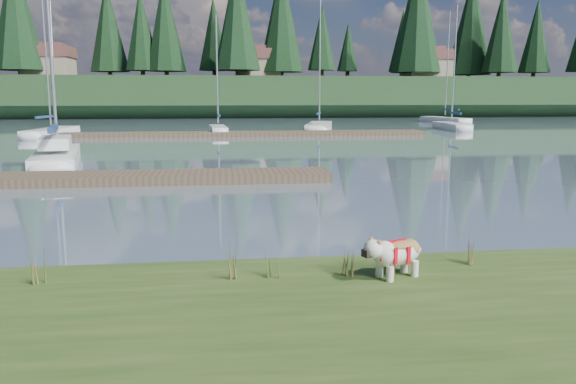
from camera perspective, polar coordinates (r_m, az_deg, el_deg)
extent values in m
plane|color=gray|center=(40.00, -7.50, 5.63)|extent=(200.00, 200.00, 0.00)
cube|color=black|center=(82.89, -7.36, 9.48)|extent=(200.00, 20.00, 5.00)
cylinder|color=silver|center=(7.83, 10.31, -8.14)|extent=(0.11, 0.11, 0.22)
cylinder|color=silver|center=(7.99, 9.27, -7.74)|extent=(0.11, 0.11, 0.22)
cylinder|color=silver|center=(8.11, 12.74, -7.59)|extent=(0.11, 0.11, 0.22)
cylinder|color=silver|center=(8.27, 11.69, -7.21)|extent=(0.11, 0.11, 0.22)
ellipsoid|color=silver|center=(7.99, 11.14, -6.05)|extent=(0.82, 0.63, 0.35)
ellipsoid|color=olive|center=(7.96, 11.16, -5.27)|extent=(0.61, 0.52, 0.12)
ellipsoid|color=silver|center=(7.68, 8.63, -5.75)|extent=(0.34, 0.35, 0.26)
cube|color=black|center=(7.63, 7.96, -6.19)|extent=(0.12, 0.15, 0.10)
cube|color=silver|center=(25.33, -22.40, 3.10)|extent=(3.06, 7.37, 0.70)
ellipsoid|color=silver|center=(28.90, -21.98, 3.87)|extent=(1.93, 2.24, 0.70)
cylinder|color=silver|center=(26.06, -23.21, 16.53)|extent=(0.14, 0.14, 10.90)
cube|color=navy|center=(24.17, -22.76, 5.96)|extent=(0.86, 3.24, 0.20)
cube|color=silver|center=(24.86, -22.57, 4.67)|extent=(1.65, 2.79, 0.45)
cube|color=#4C3D2C|center=(19.56, -19.69, 1.29)|extent=(16.00, 2.00, 0.30)
cube|color=#4C3D2C|center=(40.02, -4.63, 5.90)|extent=(26.00, 2.20, 0.30)
cube|color=silver|center=(42.77, -22.90, 5.51)|extent=(2.34, 6.92, 0.70)
ellipsoid|color=silver|center=(45.92, -21.28, 5.86)|extent=(1.69, 2.01, 0.70)
cylinder|color=silver|center=(42.82, -23.43, 13.38)|extent=(0.12, 0.12, 10.61)
cube|color=navy|center=(41.86, -23.49, 7.02)|extent=(0.52, 2.71, 0.20)
cube|color=silver|center=(42.54, -7.10, 6.18)|extent=(1.44, 5.02, 0.70)
ellipsoid|color=silver|center=(45.01, -7.30, 6.38)|extent=(1.17, 1.42, 0.70)
cylinder|color=silver|center=(42.50, -7.23, 12.23)|extent=(0.12, 0.12, 7.81)
cube|color=navy|center=(41.81, -7.07, 7.74)|extent=(0.32, 1.98, 0.20)
cube|color=silver|center=(46.98, 3.19, 6.58)|extent=(3.58, 8.03, 0.70)
ellipsoid|color=silver|center=(50.88, 3.46, 6.82)|extent=(2.16, 2.48, 0.70)
cylinder|color=silver|center=(47.07, 3.27, 14.63)|extent=(0.12, 0.12, 12.04)
cube|color=navy|center=(45.86, 3.12, 7.98)|extent=(0.93, 3.07, 0.20)
cube|color=silver|center=(49.23, 16.26, 6.35)|extent=(1.70, 6.08, 0.70)
ellipsoid|color=silver|center=(52.06, 15.13, 6.57)|extent=(1.40, 1.71, 0.70)
cylinder|color=silver|center=(49.23, 16.55, 12.42)|extent=(0.12, 0.12, 9.27)
cube|color=navy|center=(48.41, 16.66, 7.68)|extent=(0.33, 2.40, 0.20)
cube|color=silver|center=(61.70, 15.64, 7.00)|extent=(3.00, 7.21, 0.70)
ellipsoid|color=silver|center=(64.63, 13.87, 7.19)|extent=(1.89, 2.19, 0.70)
cylinder|color=silver|center=(61.73, 15.90, 12.41)|extent=(0.12, 0.12, 10.49)
cube|color=navy|center=(60.87, 16.21, 8.06)|extent=(0.77, 2.78, 0.20)
cone|color=#475B23|center=(7.80, -5.78, -6.65)|extent=(0.03, 0.03, 0.60)
cone|color=brown|center=(7.75, -4.95, -7.21)|extent=(0.03, 0.03, 0.48)
cone|color=#475B23|center=(7.82, -5.35, -6.37)|extent=(0.03, 0.03, 0.66)
cone|color=brown|center=(7.80, -4.73, -7.33)|extent=(0.03, 0.03, 0.42)
cone|color=#475B23|center=(7.73, -5.62, -7.03)|extent=(0.03, 0.03, 0.54)
cone|color=#475B23|center=(7.85, -2.05, -7.08)|extent=(0.03, 0.03, 0.45)
cone|color=brown|center=(7.81, -1.19, -7.51)|extent=(0.03, 0.03, 0.36)
cone|color=#475B23|center=(7.88, -1.63, -6.84)|extent=(0.03, 0.03, 0.49)
cone|color=brown|center=(7.86, -1.00, -7.57)|extent=(0.03, 0.03, 0.31)
cone|color=#475B23|center=(7.78, -1.85, -7.40)|extent=(0.03, 0.03, 0.40)
cone|color=#475B23|center=(8.00, 9.84, -6.41)|extent=(0.03, 0.03, 0.58)
cone|color=brown|center=(7.98, 10.73, -6.90)|extent=(0.03, 0.03, 0.46)
cone|color=#475B23|center=(8.04, 10.19, -6.13)|extent=(0.03, 0.03, 0.63)
cone|color=brown|center=(8.04, 10.84, -7.01)|extent=(0.03, 0.03, 0.40)
cone|color=#475B23|center=(7.94, 10.14, -6.76)|extent=(0.03, 0.03, 0.52)
cone|color=#475B23|center=(8.32, -24.30, -6.51)|extent=(0.03, 0.03, 0.58)
cone|color=brown|center=(8.24, -23.68, -7.04)|extent=(0.03, 0.03, 0.46)
cone|color=#475B23|center=(8.33, -23.86, -6.26)|extent=(0.03, 0.03, 0.64)
cone|color=brown|center=(8.28, -23.39, -7.15)|extent=(0.03, 0.03, 0.41)
cone|color=#475B23|center=(8.25, -24.32, -6.85)|extent=(0.03, 0.03, 0.52)
cone|color=#475B23|center=(7.97, 5.55, -7.07)|extent=(0.03, 0.03, 0.39)
cone|color=brown|center=(7.94, 6.44, -7.45)|extent=(0.03, 0.03, 0.31)
cone|color=#475B23|center=(8.00, 5.93, -6.86)|extent=(0.03, 0.03, 0.43)
cone|color=brown|center=(7.99, 6.58, -7.49)|extent=(0.03, 0.03, 0.27)
cone|color=#475B23|center=(7.90, 5.82, -7.37)|extent=(0.03, 0.03, 0.35)
cone|color=#475B23|center=(8.87, 17.26, -5.54)|extent=(0.03, 0.03, 0.45)
cone|color=brown|center=(8.86, 18.08, -5.89)|extent=(0.03, 0.03, 0.36)
cone|color=#475B23|center=(8.91, 17.54, -5.33)|extent=(0.03, 0.03, 0.49)
cone|color=brown|center=(8.92, 18.14, -5.95)|extent=(0.03, 0.03, 0.31)
cone|color=#475B23|center=(8.81, 17.58, -5.81)|extent=(0.03, 0.03, 0.40)
cube|color=#33281C|center=(8.75, -8.76, -8.85)|extent=(60.00, 0.50, 0.14)
cylinder|color=#382619|center=(81.96, -25.53, 11.00)|extent=(0.60, 0.60, 1.80)
cone|color=black|center=(82.59, -25.94, 16.30)|extent=(6.60, 6.60, 15.00)
cylinder|color=#382619|center=(82.59, -14.52, 11.62)|extent=(0.60, 0.60, 1.80)
cone|color=black|center=(83.02, -14.70, 15.65)|extent=(4.84, 4.84, 11.00)
cylinder|color=#382619|center=(76.00, -5.13, 12.07)|extent=(0.60, 0.60, 1.80)
cone|color=black|center=(76.63, -5.21, 17.45)|extent=(6.16, 6.16, 14.00)
cylinder|color=#382619|center=(81.29, 3.44, 11.94)|extent=(0.60, 0.60, 1.80)
cone|color=black|center=(81.63, 3.48, 15.41)|extent=(3.96, 3.96, 9.00)
cylinder|color=#382619|center=(82.73, 12.78, 11.68)|extent=(0.60, 0.60, 1.80)
cone|color=black|center=(83.42, 13.00, 17.25)|extent=(7.04, 7.04, 16.00)
cylinder|color=#382619|center=(91.06, 20.61, 11.11)|extent=(0.60, 0.60, 1.80)
cone|color=black|center=(91.49, 20.85, 15.05)|extent=(5.28, 5.28, 12.00)
cube|color=gray|center=(83.02, -23.12, 11.49)|extent=(6.00, 5.00, 2.80)
cube|color=brown|center=(83.14, -23.22, 12.93)|extent=(6.30, 5.30, 1.40)
cube|color=brown|center=(83.20, -23.25, 13.48)|extent=(4.20, 3.60, 0.70)
cube|color=gray|center=(81.17, -3.09, 12.30)|extent=(6.00, 5.00, 2.80)
cube|color=brown|center=(81.29, -3.11, 13.78)|extent=(6.30, 5.30, 1.40)
cube|color=brown|center=(81.35, -3.11, 14.34)|extent=(4.20, 3.60, 0.70)
cube|color=gray|center=(84.37, 13.87, 11.94)|extent=(6.00, 5.00, 2.80)
cube|color=brown|center=(84.49, 13.93, 13.36)|extent=(6.30, 5.30, 1.40)
cube|color=brown|center=(84.54, 13.95, 13.90)|extent=(4.20, 3.60, 0.70)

